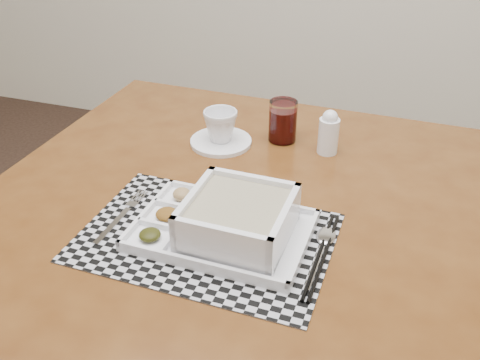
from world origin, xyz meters
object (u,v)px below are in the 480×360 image
(creamer_bottle, at_px, (329,133))
(juice_glass, at_px, (283,123))
(serving_tray, at_px, (232,223))
(cup, at_px, (221,126))
(dining_table, at_px, (233,231))

(creamer_bottle, bearing_deg, juice_glass, 167.36)
(serving_tray, xyz_separation_m, juice_glass, (-0.01, 0.41, 0.01))
(juice_glass, height_order, creamer_bottle, creamer_bottle)
(cup, xyz_separation_m, juice_glass, (0.14, 0.07, -0.00))
(cup, relative_size, creamer_bottle, 0.76)
(cup, height_order, juice_glass, juice_glass)
(juice_glass, bearing_deg, serving_tray, -88.16)
(creamer_bottle, bearing_deg, cup, -171.09)
(dining_table, xyz_separation_m, cup, (-0.11, 0.22, 0.13))
(dining_table, height_order, creamer_bottle, creamer_bottle)
(dining_table, distance_m, creamer_bottle, 0.33)
(dining_table, bearing_deg, creamer_bottle, 61.04)
(cup, relative_size, juice_glass, 0.80)
(juice_glass, bearing_deg, dining_table, -95.71)
(serving_tray, relative_size, juice_glass, 3.17)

